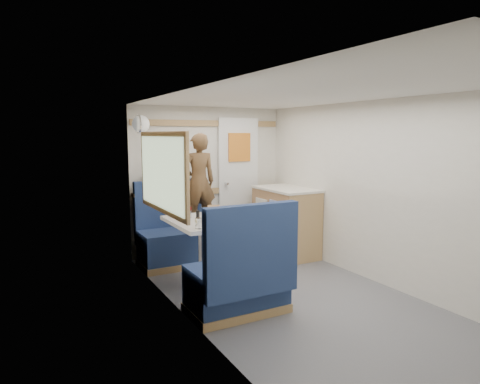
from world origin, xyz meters
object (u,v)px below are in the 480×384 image
person (199,182)px  tumbler_left (198,223)px  bench_far (175,241)px  tumbler_mid (188,213)px  duffel_bag (165,183)px  beer_glass (219,213)px  tray (215,222)px  dinette_table (202,234)px  bench_near (240,283)px  orange_fruit (215,215)px  bread_loaf (214,211)px  wine_glass (188,209)px  dome_light (141,124)px  galley_counter (286,221)px  cheese_block (208,221)px  pepper_grinder (198,215)px

person → tumbler_left: person is taller
bench_far → tumbler_mid: bearing=-96.1°
duffel_bag → beer_glass: 1.13m
tray → tumbler_mid: size_ratio=3.44×
dinette_table → duffel_bag: size_ratio=1.92×
tray → person: bearing=76.6°
person → tumbler_left: (-0.47, -1.11, -0.28)m
bench_near → orange_fruit: bench_near is taller
bread_loaf → tray: bearing=-113.8°
wine_glass → dome_light: bearing=107.7°
dinette_table → galley_counter: size_ratio=1.00×
duffel_bag → cheese_block: 1.36m
dinette_table → pepper_grinder: 0.21m
dome_light → pepper_grinder: dome_light is taller
dinette_table → bench_far: size_ratio=0.88×
dome_light → orange_fruit: dome_light is taller
dome_light → tray: 1.53m
bench_near → pepper_grinder: bench_near is taller
duffel_bag → tumbler_mid: duffel_bag is taller
beer_glass → bench_near: bearing=-103.9°
beer_glass → bread_loaf: beer_glass is taller
duffel_bag → pepper_grinder: 1.10m
pepper_grinder → orange_fruit: bearing=-35.9°
person → pepper_grinder: bearing=69.3°
dinette_table → tumbler_mid: size_ratio=8.45×
bench_near → pepper_grinder: (-0.02, 0.92, 0.47)m
galley_counter → bread_loaf: 1.33m
tumbler_mid → pepper_grinder: 0.16m
galley_counter → beer_glass: galley_counter is taller
dome_light → galley_counter: bearing=-9.2°
cheese_block → bread_loaf: bearing=57.5°
bench_far → pepper_grinder: bench_far is taller
dome_light → beer_glass: size_ratio=1.90×
cheese_block → duffel_bag: bearing=89.8°
bench_near → orange_fruit: size_ratio=14.36×
wine_glass → tumbler_left: 0.42m
bench_far → wine_glass: size_ratio=6.25×
orange_fruit → duffel_bag: bearing=97.1°
galley_counter → duffel_bag: size_ratio=1.92×
cheese_block → tumbler_mid: tumbler_mid is taller
dinette_table → tumbler_mid: bearing=109.9°
cheese_block → pepper_grinder: pepper_grinder is taller
tumbler_left → beer_glass: size_ratio=0.99×
bench_far → tray: bench_far is taller
bench_far → orange_fruit: (0.13, -0.92, 0.47)m
cheese_block → beer_glass: bearing=46.7°
cheese_block → dinette_table: bearing=83.6°
orange_fruit → bread_loaf: 0.25m
wine_glass → pepper_grinder: wine_glass is taller
bench_far → bread_loaf: (0.22, -0.69, 0.47)m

